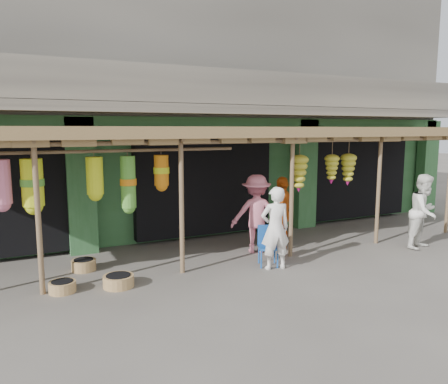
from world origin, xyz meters
name	(u,v)px	position (x,y,z in m)	size (l,w,h in m)	color
ground	(246,260)	(0.00, 0.00, 0.00)	(80.00, 80.00, 0.00)	#514C47
building	(168,108)	(0.00, 4.87, 3.37)	(16.40, 6.80, 7.00)	gray
awning	(223,137)	(-0.15, 0.80, 2.58)	(14.00, 2.70, 2.79)	brown
blue_chair	(268,243)	(0.24, -0.49, 0.45)	(0.50, 0.51, 0.81)	#184EA2
basket_left	(62,287)	(-3.69, -0.26, 0.09)	(0.45, 0.45, 0.19)	olive
basket_mid	(119,281)	(-2.78, -0.43, 0.10)	(0.54, 0.54, 0.21)	olive
basket_right	(84,265)	(-3.19, 0.78, 0.11)	(0.47, 0.47, 0.21)	olive
person_front	(275,228)	(0.23, -0.78, 0.82)	(0.60, 0.39, 1.64)	white
person_right	(424,211)	(4.14, -0.99, 0.86)	(0.84, 0.65, 1.73)	white
person_vendor	(282,213)	(1.14, 0.36, 0.84)	(0.99, 0.41, 1.69)	#C35412
person_shopper	(256,214)	(0.50, 0.43, 0.87)	(1.13, 0.65, 1.75)	#D16E82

